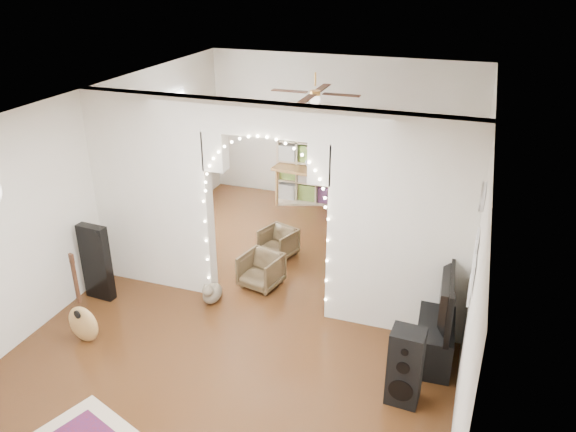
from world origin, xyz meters
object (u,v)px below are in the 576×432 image
(acoustic_guitar, at_px, (81,310))
(dining_table, at_px, (310,170))
(dining_chair_left, at_px, (278,243))
(dining_chair_right, at_px, (261,270))
(media_console, at_px, (435,337))
(floor_speaker, at_px, (405,367))
(bookcase, at_px, (319,162))

(acoustic_guitar, bearing_deg, dining_table, 89.71)
(dining_chair_left, relative_size, dining_chair_right, 0.93)
(dining_table, relative_size, dining_chair_left, 2.59)
(media_console, height_order, dining_chair_right, media_console)
(floor_speaker, distance_m, dining_chair_left, 3.42)
(acoustic_guitar, distance_m, dining_chair_left, 3.15)
(bookcase, distance_m, dining_chair_left, 2.31)
(dining_chair_left, bearing_deg, acoustic_guitar, -98.28)
(media_console, relative_size, dining_chair_right, 1.89)
(floor_speaker, bearing_deg, acoustic_guitar, -172.96)
(media_console, height_order, dining_table, dining_table)
(acoustic_guitar, distance_m, floor_speaker, 3.76)
(floor_speaker, distance_m, bookcase, 5.32)
(media_console, xyz_separation_m, dining_chair_left, (-2.52, 1.68, -0.03))
(dining_chair_left, bearing_deg, media_console, -14.35)
(dining_chair_right, bearing_deg, media_console, -5.02)
(acoustic_guitar, height_order, dining_table, acoustic_guitar)
(dining_chair_left, height_order, dining_chair_right, dining_chair_right)
(dining_table, bearing_deg, bookcase, 57.66)
(acoustic_guitar, height_order, dining_chair_left, acoustic_guitar)
(bookcase, bearing_deg, dining_chair_left, -108.35)
(media_console, bearing_deg, bookcase, 120.19)
(acoustic_guitar, height_order, media_console, acoustic_guitar)
(acoustic_guitar, xyz_separation_m, dining_chair_left, (1.45, 2.78, -0.22))
(bookcase, distance_m, dining_chair_right, 3.20)
(floor_speaker, bearing_deg, dining_chair_right, 147.00)
(acoustic_guitar, distance_m, media_console, 4.13)
(acoustic_guitar, bearing_deg, dining_chair_left, 77.18)
(bookcase, height_order, dining_chair_left, bookcase)
(media_console, xyz_separation_m, bookcase, (-2.54, 3.92, 0.54))
(acoustic_guitar, distance_m, bookcase, 5.24)
(bookcase, bearing_deg, dining_chair_right, -107.13)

